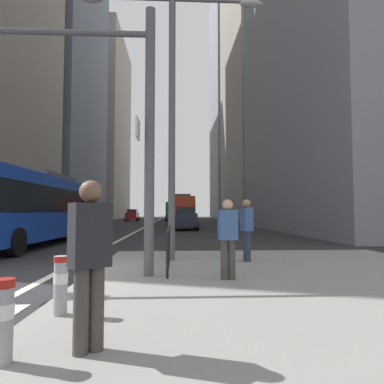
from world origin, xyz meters
The scene contains 21 objects.
ground_plane centered at (0.00, 20.00, 0.00)m, with size 160.00×160.00×0.00m, color #28282B.
median_island centered at (5.50, -1.00, 0.07)m, with size 9.00×10.00×0.15m, color gray.
lane_centre_line centered at (0.00, 30.00, 0.01)m, with size 0.20×80.00×0.01m, color beige.
office_tower_left_mid centered at (-16.00, 45.80, 23.96)m, with size 12.18×22.93×47.93m, color slate.
office_tower_left_far centered at (-16.00, 73.59, 21.32)m, with size 13.67×25.38×42.64m, color gray.
office_tower_right_near centered at (17.00, 18.43, 15.05)m, with size 12.02×23.47×30.11m, color gray.
office_tower_right_mid centered at (17.00, 45.72, 27.91)m, with size 10.57×20.77×55.82m, color gray.
office_tower_right_far centered at (17.00, 70.21, 26.84)m, with size 10.06×17.42×53.69m, color gray.
city_bus_blue_oncoming centered at (-3.56, 7.55, 1.84)m, with size 2.90×11.56×3.40m.
city_bus_red_receding centered at (3.74, 31.32, 1.84)m, with size 2.74×11.77×3.40m.
city_bus_red_distant centered at (2.74, 51.94, 1.84)m, with size 2.80×10.72×3.40m.
car_oncoming_mid centered at (-3.92, 48.43, 0.99)m, with size 2.04×4.56×1.94m.
car_receding_near centered at (3.86, 20.81, 0.99)m, with size 2.08×4.41×1.94m.
traffic_signal_gantry centered at (0.26, -0.72, 4.12)m, with size 6.38×0.65×6.00m.
street_lamp_post centered at (2.86, 1.74, 5.28)m, with size 5.50×0.32×8.00m.
bollard_front centered at (1.37, -5.00, 0.58)m, with size 0.20×0.20×0.77m.
bollard_left centered at (1.40, -3.50, 0.59)m, with size 0.20×0.20×0.79m.
pedestrian_railing centered at (2.80, 0.74, 0.85)m, with size 0.06×3.62×0.98m.
pedestrian_waiting centered at (4.99, 1.32, 1.12)m, with size 0.31×0.42×1.74m.
pedestrian_walking centered at (2.10, -4.77, 1.10)m, with size 0.45×0.42×1.71m.
pedestrian_far centered at (4.05, -1.19, 1.06)m, with size 0.40×0.27×1.65m.
Camera 1 is at (2.94, -8.30, 1.54)m, focal length 32.15 mm.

